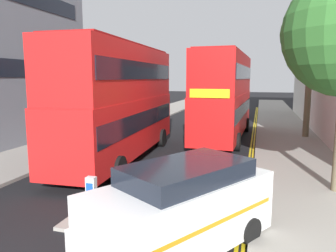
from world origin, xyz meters
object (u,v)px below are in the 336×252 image
(keep_left_bollard, at_px, (92,197))
(taxi_minivan, at_px, (179,209))
(double_decker_bus_away, at_px, (120,99))
(double_decker_bus_oncoming, at_px, (225,94))

(keep_left_bollard, bearing_deg, taxi_minivan, -21.63)
(taxi_minivan, bearing_deg, double_decker_bus_away, 122.95)
(double_decker_bus_away, height_order, double_decker_bus_oncoming, same)
(keep_left_bollard, bearing_deg, double_decker_bus_oncoming, 79.72)
(keep_left_bollard, height_order, taxi_minivan, taxi_minivan)
(double_decker_bus_oncoming, bearing_deg, double_decker_bus_away, -122.87)
(double_decker_bus_oncoming, height_order, taxi_minivan, double_decker_bus_oncoming)
(double_decker_bus_oncoming, xyz_separation_m, taxi_minivan, (0.54, -14.39, -1.96))
(double_decker_bus_away, bearing_deg, taxi_minivan, -57.05)
(double_decker_bus_away, bearing_deg, keep_left_bollard, -72.85)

